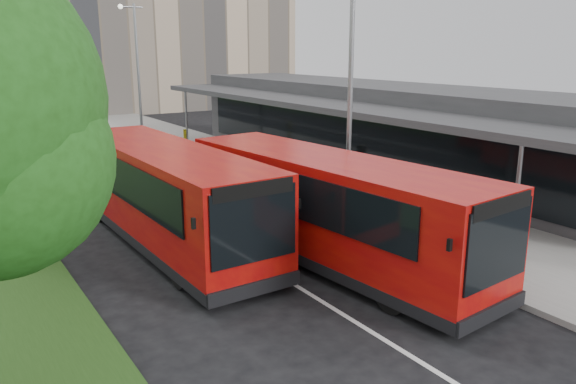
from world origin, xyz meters
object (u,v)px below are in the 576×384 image
Objects in this scene: lamp_post_near at (348,79)px; bus_second at (166,195)px; lamp_post_far at (136,64)px; bus_main at (328,209)px; litter_bin at (278,164)px; bollard at (185,139)px; car_near at (49,111)px.

lamp_post_near reaches higher than bus_second.
bus_main is at bearing -96.24° from lamp_post_far.
bus_second is 12.12× the size of litter_bin.
bus_main is (-2.43, -22.27, -3.25)m from lamp_post_far.
car_near is (-3.16, 20.78, -0.10)m from bollard.
lamp_post_far reaches higher than car_near.
car_near is at bearing 84.76° from bus_main.
litter_bin is (7.45, 5.66, -0.90)m from bus_second.
lamp_post_near is 4.65m from bus_main.
lamp_post_far is 19.61m from bus_second.
car_near is (-4.20, 28.82, 0.05)m from litter_bin.
lamp_post_near is at bearing -15.86° from bus_second.
bollard is at bearing 86.70° from lamp_post_near.
lamp_post_far is 0.78× the size of bus_main.
car_near is (-2.29, 35.94, -4.10)m from lamp_post_near.
bus_main is (-2.43, -2.27, -3.25)m from lamp_post_near.
bus_second reaches higher than bollard.
lamp_post_far reaches higher than bus_second.
lamp_post_near is 0.78× the size of bus_second.
lamp_post_near is 7.07× the size of bollard.
litter_bin is 29.12m from car_near.
bus_main is 38.22m from car_near.
lamp_post_near is 6.59m from bus_second.
lamp_post_near is 9.50× the size of litter_bin.
car_near is at bearing 93.64° from lamp_post_near.
lamp_post_near is 36.25m from car_near.
lamp_post_far is at bearing 78.75° from bus_main.
lamp_post_near is 2.20× the size of car_near.
bollard reaches higher than car_near.
lamp_post_near reaches higher than litter_bin.
bus_main is 10.39m from litter_bin.
lamp_post_near is at bearing -93.30° from bollard.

